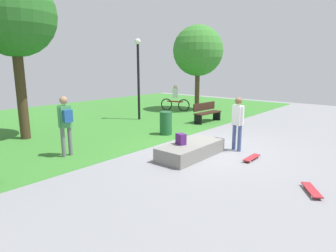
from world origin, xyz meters
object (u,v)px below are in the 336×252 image
(skateboard_by_ledge, at_px, (252,158))
(trash_bin, at_px, (166,123))
(backpack_on_ledge, at_px, (181,139))
(skateboard_spare, at_px, (312,190))
(park_bench_far_left, at_px, (207,112))
(tree_tall_oak, at_px, (198,51))
(cyclist_on_bicycle, at_px, (175,100))
(skater_performing_trick, at_px, (238,120))
(tree_leaning_ash, at_px, (13,16))
(concrete_ledge, at_px, (191,150))
(lamp_post, at_px, (138,71))
(pedestrian_with_backpack, at_px, (65,121))

(skateboard_by_ledge, xyz_separation_m, trash_bin, (0.80, 3.92, 0.38))
(trash_bin, bearing_deg, skateboard_by_ledge, -101.49)
(backpack_on_ledge, bearing_deg, skateboard_by_ledge, 51.54)
(skateboard_spare, relative_size, park_bench_far_left, 0.48)
(tree_tall_oak, height_order, cyclist_on_bicycle, tree_tall_oak)
(skater_performing_trick, xyz_separation_m, tree_tall_oak, (6.36, 5.88, 2.48))
(skateboard_by_ledge, height_order, tree_leaning_ash, tree_leaning_ash)
(skateboard_spare, height_order, cyclist_on_bicycle, cyclist_on_bicycle)
(skater_performing_trick, bearing_deg, skateboard_by_ledge, -126.30)
(park_bench_far_left, bearing_deg, concrete_ledge, -152.12)
(skater_performing_trick, distance_m, lamp_post, 6.67)
(skateboard_by_ledge, relative_size, lamp_post, 0.21)
(skater_performing_trick, bearing_deg, pedestrian_with_backpack, 136.57)
(skateboard_by_ledge, height_order, park_bench_far_left, park_bench_far_left)
(concrete_ledge, bearing_deg, skateboard_spare, -96.62)
(pedestrian_with_backpack, distance_m, cyclist_on_bicycle, 9.65)
(skateboard_spare, height_order, lamp_post, lamp_post)
(skateboard_spare, distance_m, trash_bin, 6.20)
(skater_performing_trick, relative_size, cyclist_on_bicycle, 0.97)
(park_bench_far_left, height_order, tree_leaning_ash, tree_leaning_ash)
(tree_tall_oak, distance_m, trash_bin, 7.37)
(skateboard_by_ledge, bearing_deg, concrete_ledge, 119.96)
(tree_tall_oak, xyz_separation_m, tree_leaning_ash, (-9.96, 0.80, 0.83))
(concrete_ledge, bearing_deg, backpack_on_ledge, 151.78)
(skateboard_by_ledge, xyz_separation_m, park_bench_far_left, (4.01, 4.10, 0.42))
(skateboard_spare, relative_size, tree_tall_oak, 0.16)
(skater_performing_trick, xyz_separation_m, cyclist_on_bicycle, (5.32, 6.75, -0.36))
(concrete_ledge, xyz_separation_m, skateboard_by_ledge, (0.87, -1.52, -0.14))
(backpack_on_ledge, distance_m, trash_bin, 2.98)
(concrete_ledge, distance_m, backpack_on_ledge, 0.49)
(backpack_on_ledge, distance_m, tree_leaning_ash, 7.14)
(park_bench_far_left, relative_size, tree_tall_oak, 0.33)
(concrete_ledge, distance_m, tree_leaning_ash, 7.54)
(skater_performing_trick, relative_size, pedestrian_with_backpack, 0.95)
(backpack_on_ledge, bearing_deg, skater_performing_trick, 79.57)
(concrete_ledge, bearing_deg, cyclist_on_bicycle, 41.60)
(concrete_ledge, relative_size, cyclist_on_bicycle, 1.30)
(park_bench_far_left, bearing_deg, skateboard_by_ledge, -134.34)
(skateboard_spare, height_order, trash_bin, trash_bin)
(pedestrian_with_backpack, bearing_deg, skateboard_by_ledge, -53.70)
(lamp_post, height_order, trash_bin, lamp_post)
(backpack_on_ledge, height_order, pedestrian_with_backpack, pedestrian_with_backpack)
(skater_performing_trick, height_order, cyclist_on_bicycle, skater_performing_trick)
(concrete_ledge, relative_size, pedestrian_with_backpack, 1.26)
(tree_tall_oak, distance_m, tree_leaning_ash, 10.03)
(backpack_on_ledge, relative_size, skateboard_spare, 0.41)
(skateboard_spare, height_order, pedestrian_with_backpack, pedestrian_with_backpack)
(skater_performing_trick, xyz_separation_m, pedestrian_with_backpack, (-3.77, 3.57, 0.09))
(skater_performing_trick, distance_m, cyclist_on_bicycle, 8.60)
(concrete_ledge, distance_m, trash_bin, 2.93)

